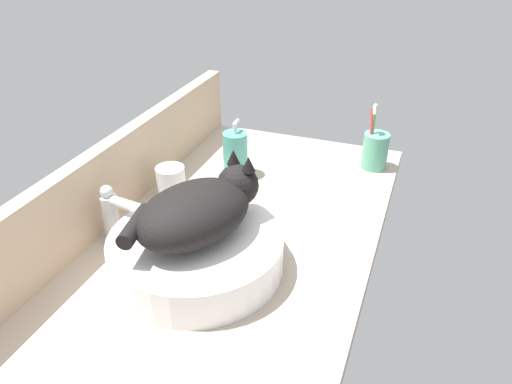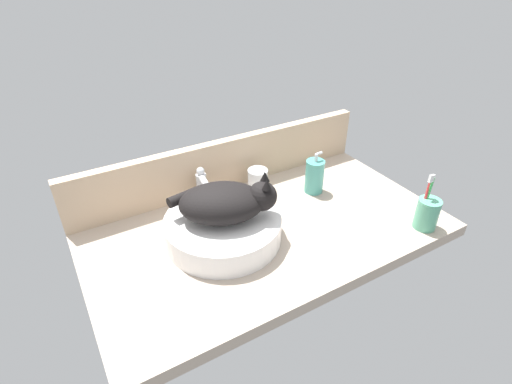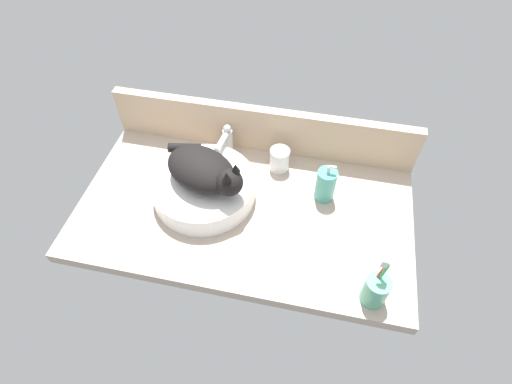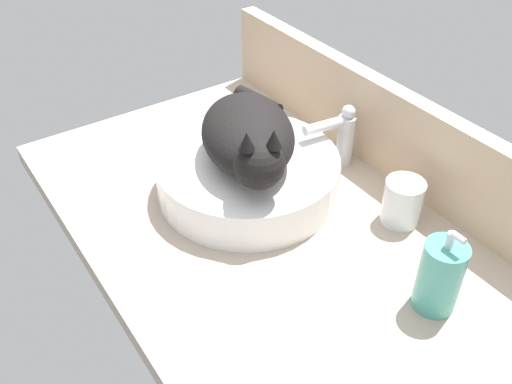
{
  "view_description": "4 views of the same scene",
  "coord_description": "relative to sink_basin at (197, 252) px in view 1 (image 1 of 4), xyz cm",
  "views": [
    {
      "loc": [
        -86.61,
        -37.35,
        65.8
      ],
      "look_at": [
        2.64,
        -4.39,
        9.99
      ],
      "focal_mm": 35.0,
      "sensor_mm": 36.0,
      "label": 1
    },
    {
      "loc": [
        -54.55,
        -85.7,
        78.48
      ],
      "look_at": [
        -1.76,
        4.37,
        11.7
      ],
      "focal_mm": 28.0,
      "sensor_mm": 36.0,
      "label": 2
    },
    {
      "loc": [
        21.12,
        -80.47,
        108.47
      ],
      "look_at": [
        3.8,
        1.31,
        7.28
      ],
      "focal_mm": 28.0,
      "sensor_mm": 36.0,
      "label": 3
    },
    {
      "loc": [
        60.07,
        -46.65,
        69.71
      ],
      "look_at": [
        -3.97,
        -3.25,
        9.01
      ],
      "focal_mm": 40.0,
      "sensor_mm": 36.0,
      "label": 4
    }
  ],
  "objects": [
    {
      "name": "backsplash_panel",
      "position": [
        14.65,
        27.68,
        5.36
      ],
      "size": [
        113.0,
        3.6,
        18.55
      ],
      "primitive_type": "cube",
      "color": "#CCAD8C",
      "rests_on": "ground_plane"
    },
    {
      "name": "toothbrush_cup",
      "position": [
        58.11,
        -26.99,
        1.48
      ],
      "size": [
        7.1,
        7.1,
        18.72
      ],
      "color": "#5BB28E",
      "rests_on": "ground_plane"
    },
    {
      "name": "soap_dispenser",
      "position": [
        40.62,
        8.08,
        2.34
      ],
      "size": [
        6.72,
        6.72,
        15.63
      ],
      "color": "teal",
      "rests_on": "ground_plane"
    },
    {
      "name": "cat",
      "position": [
        1.28,
        -0.49,
        9.67
      ],
      "size": [
        30.12,
        25.73,
        14.0
      ],
      "color": "black",
      "rests_on": "sink_basin"
    },
    {
      "name": "sink_basin",
      "position": [
        0.0,
        0.0,
        0.0
      ],
      "size": [
        35.37,
        35.37,
        7.82
      ],
      "primitive_type": "cylinder",
      "color": "white",
      "rests_on": "ground_plane"
    },
    {
      "name": "water_glass",
      "position": [
        23.12,
        18.42,
        -0.17
      ],
      "size": [
        7.23,
        7.23,
        8.7
      ],
      "color": "white",
      "rests_on": "ground_plane"
    },
    {
      "name": "ground_plane",
      "position": [
        14.65,
        -2.12,
        -5.91
      ],
      "size": [
        113.0,
        63.21,
        4.0
      ],
      "primitive_type": "cube",
      "color": "#B2A08E"
    },
    {
      "name": "faucet",
      "position": [
        2.77,
        21.06,
        3.4
      ],
      "size": [
        4.2,
        11.86,
        13.6
      ],
      "color": "silver",
      "rests_on": "ground_plane"
    }
  ]
}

